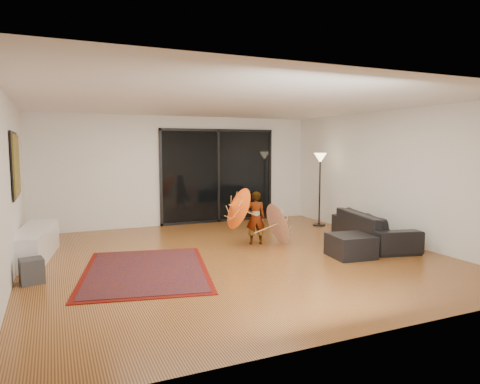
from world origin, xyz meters
TOP-DOWN VIEW (x-y plane):
  - floor at (0.00, 0.00)m, footprint 7.00×7.00m
  - ceiling at (0.00, 0.00)m, footprint 7.00×7.00m
  - wall_back at (0.00, 3.50)m, footprint 7.00×0.00m
  - wall_front at (0.00, -3.50)m, footprint 7.00×0.00m
  - wall_left at (-3.50, 0.00)m, footprint 0.00×7.00m
  - wall_right at (3.50, 0.00)m, footprint 0.00×7.00m
  - sliding_door at (1.00, 3.47)m, footprint 3.06×0.07m
  - painting at (-3.46, 1.00)m, footprint 0.04×1.28m
  - media_console at (-3.25, 1.23)m, footprint 0.80×2.01m
  - speaker at (-3.25, -0.19)m, footprint 0.36×0.36m
  - persian_rug at (-1.64, -0.25)m, footprint 2.41×2.99m
  - sofa at (2.95, -0.17)m, footprint 1.33×2.33m
  - ottoman at (1.87, -0.85)m, footprint 0.77×0.77m
  - floor_lamp at (3.10, 1.95)m, footprint 0.31×0.31m
  - child at (0.76, 0.74)m, footprint 0.45×0.36m
  - parasol_orange at (0.21, 0.69)m, footprint 0.49×0.84m
  - parasol_white at (1.36, 0.59)m, footprint 0.53×0.85m

SIDE VIEW (x-z plane):
  - floor at x=0.00m, z-range 0.00..0.00m
  - persian_rug at x=-1.64m, z-range 0.00..0.02m
  - speaker at x=-3.25m, z-range 0.00..0.35m
  - ottoman at x=1.87m, z-range 0.00..0.40m
  - media_console at x=-3.25m, z-range 0.00..0.54m
  - sofa at x=2.95m, z-range 0.00..0.64m
  - parasol_white at x=1.36m, z-range 0.06..0.95m
  - child at x=0.76m, z-range 0.00..1.07m
  - parasol_orange at x=0.21m, z-range 0.30..1.17m
  - sliding_door at x=1.00m, z-range 0.00..2.40m
  - wall_back at x=0.00m, z-range -2.15..4.85m
  - wall_front at x=0.00m, z-range -2.15..4.85m
  - wall_left at x=-3.50m, z-range -2.15..4.85m
  - wall_right at x=3.50m, z-range -2.15..4.85m
  - floor_lamp at x=3.10m, z-range 0.52..2.32m
  - painting at x=-3.46m, z-range 1.11..2.19m
  - ceiling at x=0.00m, z-range 2.70..2.70m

